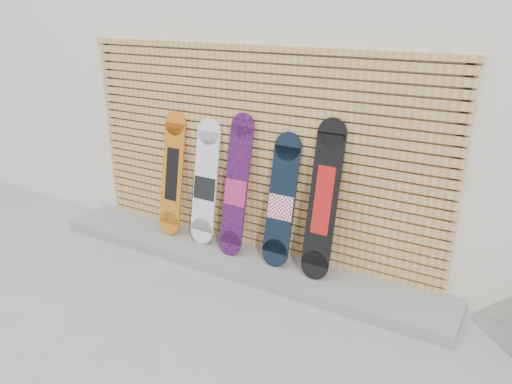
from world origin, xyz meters
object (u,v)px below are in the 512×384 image
snowboard_0 (172,174)px  snowboard_4 (323,200)px  snowboard_3 (281,202)px  snowboard_1 (205,183)px  snowboard_2 (236,187)px

snowboard_0 → snowboard_4: 1.89m
snowboard_0 → snowboard_4: (1.89, -0.03, 0.07)m
snowboard_3 → snowboard_1: bearing=178.5°
snowboard_2 → snowboard_4: 0.99m
snowboard_3 → snowboard_4: 0.47m
snowboard_1 → snowboard_0: bearing=-179.7°
snowboard_2 → snowboard_4: snowboard_4 is taller
snowboard_2 → snowboard_4: bearing=0.2°
snowboard_2 → snowboard_3: snowboard_2 is taller
snowboard_1 → snowboard_3: 0.97m
snowboard_3 → snowboard_0: bearing=179.1°
snowboard_1 → snowboard_3: bearing=-1.5°
snowboard_1 → snowboard_2: bearing=-5.1°
snowboard_4 → snowboard_0: bearing=179.0°
snowboard_1 → snowboard_4: size_ratio=0.90×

